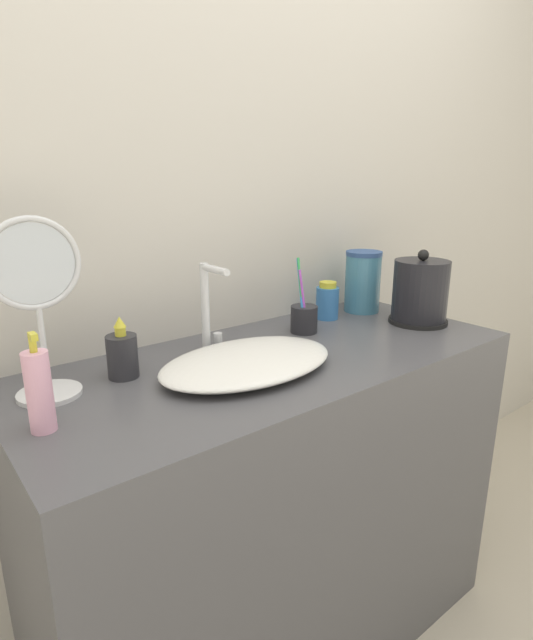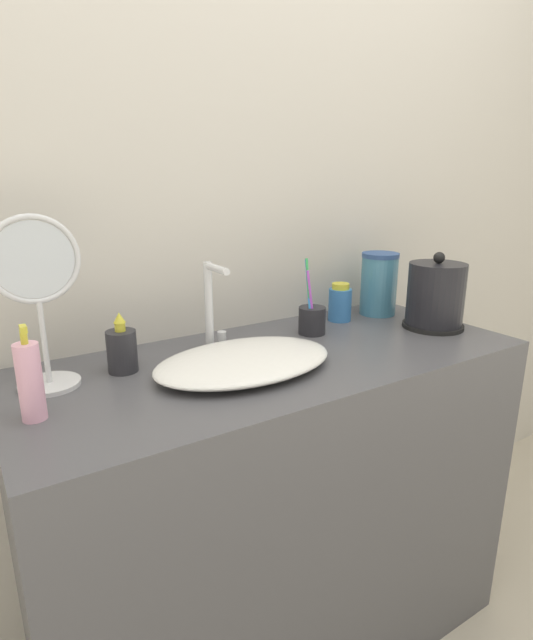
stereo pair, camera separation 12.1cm
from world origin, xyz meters
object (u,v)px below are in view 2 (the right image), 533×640
Objects in this scene: toothbrush_cup at (312,319)px; lotion_bottle at (30,381)px; shampoo_bottle at (122,349)px; mouthwash_bottle at (340,303)px; water_pitcher at (379,284)px; faucet at (212,304)px; electric_kettle at (435,298)px; vanity_mirror at (38,294)px.

lotion_bottle is at bearing -169.34° from toothbrush_cup.
shampoo_bottle is 1.19× the size of mouthwash_bottle.
water_pitcher reaches higher than mouthwash_bottle.
toothbrush_cup is 0.77m from lotion_bottle.
faucet is 0.61m from water_pitcher.
toothbrush_cup is at bearing 156.83° from electric_kettle.
faucet reaches higher than toothbrush_cup.
faucet is at bearing 164.48° from electric_kettle.
shampoo_bottle is at bearing 34.84° from lotion_bottle.
vanity_mirror is (-0.71, 0.00, 0.16)m from toothbrush_cup.
shampoo_bottle is 0.39× the size of vanity_mirror.
vanity_mirror is at bearing -176.19° from mouthwash_bottle.
shampoo_bottle is at bearing -175.37° from mouthwash_bottle.
toothbrush_cup is at bearing -169.99° from water_pitcher.
shampoo_bottle is (-0.55, 0.00, 0.01)m from toothbrush_cup.
lotion_bottle is 0.94m from mouthwash_bottle.
water_pitcher is (0.86, 0.05, 0.05)m from shampoo_bottle.
vanity_mirror reaches higher than water_pitcher.
toothbrush_cup is at bearing 10.66° from lotion_bottle.
shampoo_bottle is 0.71× the size of water_pitcher.
lotion_bottle is 0.50× the size of vanity_mirror.
shampoo_bottle is (-0.89, 0.15, -0.04)m from electric_kettle.
toothbrush_cup is 0.55m from shampoo_bottle.
mouthwash_bottle is at bearing 131.76° from electric_kettle.
water_pitcher reaches higher than shampoo_bottle.
toothbrush_cup reaches higher than lotion_bottle.
vanity_mirror is at bearing -176.21° from faucet.
shampoo_bottle is 0.70m from mouthwash_bottle.
vanity_mirror is (-0.41, -0.03, 0.08)m from faucet.
shampoo_bottle is at bearing -173.87° from faucet.
mouthwash_bottle is at bearing 3.82° from faucet.
mouthwash_bottle is 0.59× the size of water_pitcher.
vanity_mirror is at bearing -179.80° from shampoo_bottle.
toothbrush_cup reaches higher than water_pitcher.
faucet is 0.42m from vanity_mirror.
faucet is 1.14× the size of water_pitcher.
lotion_bottle is 1.09m from water_pitcher.
mouthwash_bottle is at bearing 177.61° from water_pitcher.
shampoo_bottle is (-0.25, -0.03, -0.07)m from faucet.
electric_kettle is 1.07m from vanity_mirror.
shampoo_bottle is 0.86m from water_pitcher.
faucet is 0.49m from lotion_bottle.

